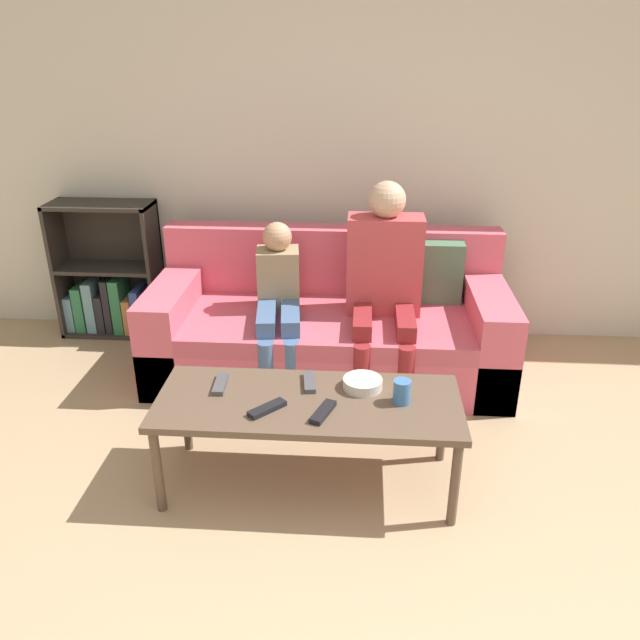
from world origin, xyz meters
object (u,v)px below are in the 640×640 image
at_px(bookshelf, 112,284).
at_px(tv_remote_0, 220,384).
at_px(person_adult, 384,273).
at_px(coffee_table, 308,408).
at_px(couch, 331,327).
at_px(snack_bowl, 363,383).
at_px(person_child, 278,297).
at_px(tv_remote_2, 309,382).
at_px(tv_remote_1, 267,409).
at_px(cup_near, 402,392).
at_px(tv_remote_3, 323,412).

distance_m(bookshelf, tv_remote_0, 1.77).
relative_size(bookshelf, person_adult, 0.78).
distance_m(coffee_table, person_adult, 1.09).
relative_size(coffee_table, tv_remote_0, 7.44).
xyz_separation_m(couch, snack_bowl, (0.19, -0.97, 0.19)).
height_order(person_child, tv_remote_0, person_child).
xyz_separation_m(coffee_table, person_adult, (0.33, 1.01, 0.25)).
distance_m(bookshelf, tv_remote_2, 1.99).
xyz_separation_m(coffee_table, tv_remote_1, (-0.16, -0.10, 0.05)).
bearing_deg(cup_near, person_child, 123.85).
bearing_deg(coffee_table, tv_remote_3, -56.84).
xyz_separation_m(person_adult, tv_remote_3, (-0.27, -1.12, -0.20)).
relative_size(bookshelf, snack_bowl, 5.17).
bearing_deg(cup_near, tv_remote_0, 174.27).
height_order(person_adult, tv_remote_1, person_adult).
height_order(couch, bookshelf, bookshelf).
bearing_deg(person_child, tv_remote_1, -91.85).
relative_size(couch, cup_near, 19.61).
xyz_separation_m(tv_remote_0, tv_remote_2, (0.38, 0.05, 0.00)).
relative_size(couch, person_adult, 1.79).
distance_m(person_adult, tv_remote_3, 1.17).
relative_size(coffee_table, tv_remote_2, 7.33).
xyz_separation_m(person_child, tv_remote_0, (-0.14, -0.87, -0.06)).
bearing_deg(couch, tv_remote_2, -92.52).
height_order(coffee_table, snack_bowl, snack_bowl).
height_order(person_adult, cup_near, person_adult).
bearing_deg(tv_remote_2, person_child, 98.96).
xyz_separation_m(person_adult, tv_remote_2, (-0.34, -0.88, -0.20)).
xyz_separation_m(bookshelf, cup_near, (1.82, -1.50, 0.15)).
relative_size(person_child, tv_remote_0, 5.16).
distance_m(cup_near, snack_bowl, 0.20).
bearing_deg(tv_remote_2, snack_bowl, -11.42).
xyz_separation_m(couch, bookshelf, (-1.47, 0.43, 0.07)).
height_order(cup_near, tv_remote_1, cup_near).
xyz_separation_m(bookshelf, person_adult, (1.77, -0.50, 0.31)).
bearing_deg(couch, tv_remote_0, -113.11).
height_order(couch, cup_near, couch).
height_order(couch, tv_remote_1, couch).
distance_m(coffee_table, tv_remote_1, 0.19).
xyz_separation_m(person_child, tv_remote_3, (0.32, -1.06, -0.06)).
xyz_separation_m(couch, tv_remote_3, (0.03, -1.19, 0.18)).
distance_m(person_child, cup_near, 1.14).
bearing_deg(person_adult, bookshelf, 164.07).
bearing_deg(tv_remote_3, person_child, 126.92).
bearing_deg(couch, person_adult, -13.58).
relative_size(bookshelf, person_child, 0.99).
height_order(bookshelf, cup_near, bookshelf).
bearing_deg(cup_near, bookshelf, 140.50).
bearing_deg(tv_remote_3, tv_remote_0, 177.67).
relative_size(tv_remote_2, snack_bowl, 1.03).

